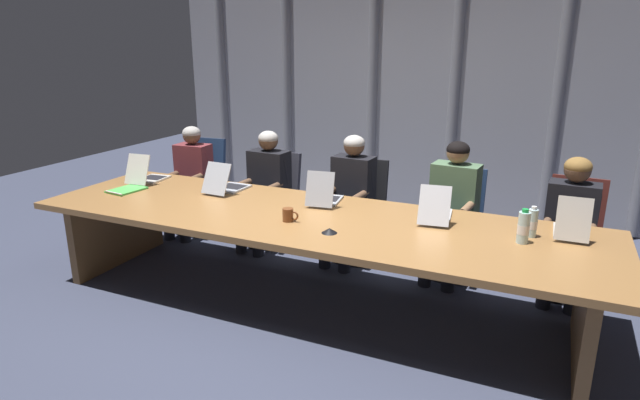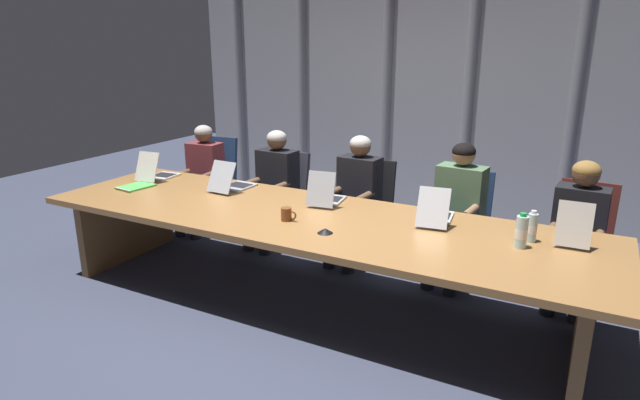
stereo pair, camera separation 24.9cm
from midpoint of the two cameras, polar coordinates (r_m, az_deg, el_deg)
name	(u,v)px [view 1 (the left image)]	position (r m, az deg, el deg)	size (l,w,h in m)	color
ground_plane	(308,301)	(4.29, -2.96, -10.93)	(12.15, 12.15, 0.00)	#383D51
conference_table	(308,232)	(4.05, -3.09, -3.46)	(4.40, 1.25, 0.72)	olive
curtain_backdrop	(409,80)	(6.37, 8.44, 12.71)	(6.08, 0.17, 3.12)	#9999A0
laptop_left_end	(148,176)	(5.27, -19.44, 2.47)	(0.26, 0.43, 0.28)	beige
laptop_left_mid	(227,185)	(4.75, -11.52, 1.60)	(0.26, 0.44, 0.27)	#A8ADB7
laptop_center	(324,197)	(4.29, -1.18, 0.36)	(0.28, 0.41, 0.29)	#A8ADB7
laptop_right_mid	(436,212)	(3.99, 10.65, -1.26)	(0.28, 0.48, 0.28)	#BCBCC1
laptop_right_end	(571,228)	(3.90, 23.88, -2.79)	(0.22, 0.39, 0.30)	beige
office_chair_left_end	(201,196)	(5.97, -13.88, 0.41)	(0.60, 0.60, 0.98)	navy
office_chair_left_mid	(273,208)	(5.48, -6.36, -0.91)	(0.60, 0.60, 0.90)	#2D2D38
office_chair_center	(360,220)	(5.08, 2.95, -2.23)	(0.60, 0.60, 0.91)	black
office_chair_right_mid	(455,234)	(4.84, 12.95, -3.60)	(0.60, 0.60, 0.91)	navy
office_chair_right_end	(569,250)	(4.77, 23.99, -4.94)	(0.60, 0.60, 0.92)	#511E19
person_left_end	(189,174)	(5.79, -15.15, 2.70)	(0.39, 0.56, 1.14)	brown
person_left_mid	(265,182)	(5.26, -7.35, 1.94)	(0.43, 0.56, 1.15)	black
person_center	(349,191)	(4.86, 1.73, 0.94)	(0.41, 0.57, 1.18)	black
person_right_mid	(452,202)	(4.60, 12.54, -0.28)	(0.44, 0.57, 1.19)	#4C6B4C
person_right_end	(570,220)	(4.53, 24.04, -1.97)	(0.41, 0.56, 1.14)	black
water_bottle_primary	(532,223)	(3.78, 20.25, -2.38)	(0.06, 0.06, 0.22)	silver
water_bottle_secondary	(523,228)	(3.64, 19.33, -2.85)	(0.08, 0.08, 0.23)	silver
coffee_mug_near	(288,215)	(3.88, -5.27, -1.63)	(0.13, 0.08, 0.10)	brown
conference_mic_left_side	(329,231)	(3.64, -0.94, -3.34)	(0.11, 0.11, 0.04)	black
spiral_notepad	(126,190)	(5.02, -21.57, 1.01)	(0.26, 0.33, 0.03)	#4CB74C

